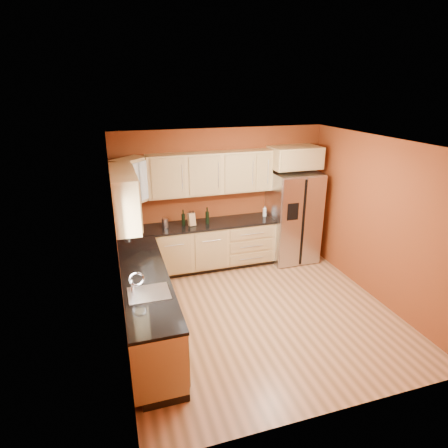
# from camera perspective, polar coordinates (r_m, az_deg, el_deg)

# --- Properties ---
(floor) EXTENTS (4.00, 4.00, 0.00)m
(floor) POSITION_cam_1_polar(r_m,az_deg,el_deg) (6.01, 5.34, -13.22)
(floor) COLOR #915F38
(floor) RESTS_ON ground
(ceiling) EXTENTS (4.00, 4.00, 0.00)m
(ceiling) POSITION_cam_1_polar(r_m,az_deg,el_deg) (5.06, 6.31, 12.13)
(ceiling) COLOR silver
(ceiling) RESTS_ON wall_back
(wall_back) EXTENTS (4.00, 0.04, 2.60)m
(wall_back) POSITION_cam_1_polar(r_m,az_deg,el_deg) (7.18, -0.40, 4.08)
(wall_back) COLOR brown
(wall_back) RESTS_ON floor
(wall_front) EXTENTS (4.00, 0.04, 2.60)m
(wall_front) POSITION_cam_1_polar(r_m,az_deg,el_deg) (3.84, 17.64, -12.35)
(wall_front) COLOR brown
(wall_front) RESTS_ON floor
(wall_left) EXTENTS (0.04, 4.00, 2.60)m
(wall_left) POSITION_cam_1_polar(r_m,az_deg,el_deg) (5.02, -15.85, -4.15)
(wall_left) COLOR brown
(wall_left) RESTS_ON floor
(wall_right) EXTENTS (0.04, 4.00, 2.60)m
(wall_right) POSITION_cam_1_polar(r_m,az_deg,el_deg) (6.41, 22.49, 0.46)
(wall_right) COLOR brown
(wall_right) RESTS_ON floor
(base_cabinets_back) EXTENTS (2.90, 0.60, 0.88)m
(base_cabinets_back) POSITION_cam_1_polar(r_m,az_deg,el_deg) (7.07, -3.95, -3.67)
(base_cabinets_back) COLOR tan
(base_cabinets_back) RESTS_ON floor
(base_cabinets_left) EXTENTS (0.60, 2.80, 0.88)m
(base_cabinets_left) POSITION_cam_1_polar(r_m,az_deg,el_deg) (5.43, -11.74, -12.10)
(base_cabinets_left) COLOR tan
(base_cabinets_left) RESTS_ON floor
(countertop_back) EXTENTS (2.90, 0.62, 0.04)m
(countertop_back) POSITION_cam_1_polar(r_m,az_deg,el_deg) (6.88, -4.03, -0.20)
(countertop_back) COLOR black
(countertop_back) RESTS_ON base_cabinets_back
(countertop_left) EXTENTS (0.62, 2.80, 0.04)m
(countertop_left) POSITION_cam_1_polar(r_m,az_deg,el_deg) (5.20, -11.99, -7.80)
(countertop_left) COLOR black
(countertop_left) RESTS_ON base_cabinets_left
(upper_cabinets_back) EXTENTS (2.30, 0.33, 0.75)m
(upper_cabinets_back) POSITION_cam_1_polar(r_m,az_deg,el_deg) (6.82, -2.03, 7.76)
(upper_cabinets_back) COLOR tan
(upper_cabinets_back) RESTS_ON wall_back
(upper_cabinets_left) EXTENTS (0.33, 1.35, 0.75)m
(upper_cabinets_left) POSITION_cam_1_polar(r_m,az_deg,el_deg) (5.52, -14.97, 4.02)
(upper_cabinets_left) COLOR tan
(upper_cabinets_left) RESTS_ON wall_left
(corner_upper_cabinet) EXTENTS (0.67, 0.67, 0.75)m
(corner_upper_cabinet) POSITION_cam_1_polar(r_m,az_deg,el_deg) (6.45, -13.98, 6.41)
(corner_upper_cabinet) COLOR tan
(corner_upper_cabinet) RESTS_ON wall_back
(over_fridge_cabinet) EXTENTS (0.92, 0.60, 0.40)m
(over_fridge_cabinet) POSITION_cam_1_polar(r_m,az_deg,el_deg) (7.24, 10.74, 9.97)
(over_fridge_cabinet) COLOR tan
(over_fridge_cabinet) RESTS_ON wall_back
(refrigerator) EXTENTS (0.90, 0.75, 1.78)m
(refrigerator) POSITION_cam_1_polar(r_m,az_deg,el_deg) (7.47, 10.42, 1.09)
(refrigerator) COLOR silver
(refrigerator) RESTS_ON floor
(window) EXTENTS (0.03, 0.90, 1.00)m
(window) POSITION_cam_1_polar(r_m,az_deg,el_deg) (4.46, -15.63, -3.77)
(window) COLOR white
(window) RESTS_ON wall_left
(sink_faucet) EXTENTS (0.50, 0.42, 0.30)m
(sink_faucet) POSITION_cam_1_polar(r_m,az_deg,el_deg) (4.68, -11.49, -8.77)
(sink_faucet) COLOR silver
(sink_faucet) RESTS_ON countertop_left
(canister_left) EXTENTS (0.13, 0.13, 0.17)m
(canister_left) POSITION_cam_1_polar(r_m,az_deg,el_deg) (6.75, -8.97, 0.13)
(canister_left) COLOR silver
(canister_left) RESTS_ON countertop_back
(canister_right) EXTENTS (0.12, 0.12, 0.18)m
(canister_right) POSITION_cam_1_polar(r_m,az_deg,el_deg) (6.69, -14.62, -0.44)
(canister_right) COLOR silver
(canister_right) RESTS_ON countertop_back
(wine_bottle_a) EXTENTS (0.08, 0.08, 0.31)m
(wine_bottle_a) POSITION_cam_1_polar(r_m,az_deg,el_deg) (6.86, -2.57, 1.30)
(wine_bottle_a) COLOR black
(wine_bottle_a) RESTS_ON countertop_back
(wine_bottle_b) EXTENTS (0.07, 0.07, 0.29)m
(wine_bottle_b) POSITION_cam_1_polar(r_m,az_deg,el_deg) (6.81, -6.22, 0.98)
(wine_bottle_b) COLOR black
(wine_bottle_b) RESTS_ON countertop_back
(knife_block) EXTENTS (0.13, 0.12, 0.23)m
(knife_block) POSITION_cam_1_polar(r_m,az_deg,el_deg) (6.80, -4.96, 0.72)
(knife_block) COLOR tan
(knife_block) RESTS_ON countertop_back
(soap_dispenser) EXTENTS (0.08, 0.08, 0.20)m
(soap_dispenser) POSITION_cam_1_polar(r_m,az_deg,el_deg) (7.30, 6.22, 1.93)
(soap_dispenser) COLOR white
(soap_dispenser) RESTS_ON countertop_back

